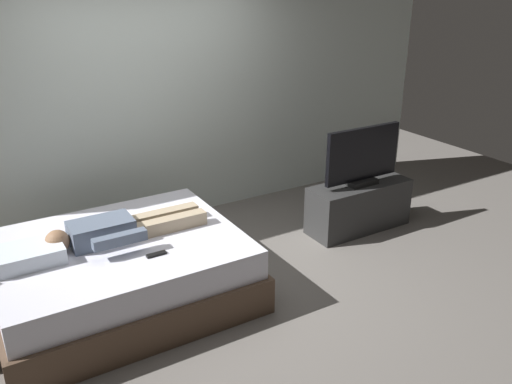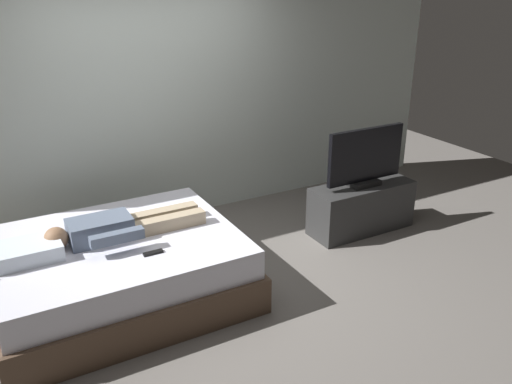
{
  "view_description": "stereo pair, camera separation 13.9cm",
  "coord_description": "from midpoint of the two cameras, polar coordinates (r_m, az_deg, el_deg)",
  "views": [
    {
      "loc": [
        -1.74,
        -3.52,
        2.47
      ],
      "look_at": [
        0.51,
        0.22,
        0.69
      ],
      "focal_mm": 37.41,
      "sensor_mm": 36.0,
      "label": 1
    },
    {
      "loc": [
        -1.62,
        -3.59,
        2.47
      ],
      "look_at": [
        0.51,
        0.22,
        0.69
      ],
      "focal_mm": 37.41,
      "sensor_mm": 36.0,
      "label": 2
    }
  ],
  "objects": [
    {
      "name": "ground_plane",
      "position": [
        4.64,
        -4.9,
        -10.03
      ],
      "size": [
        10.0,
        10.0,
        0.0
      ],
      "primitive_type": "plane",
      "color": "slate"
    },
    {
      "name": "bed",
      "position": [
        4.47,
        -15.16,
        -8.25
      ],
      "size": [
        1.94,
        1.57,
        0.54
      ],
      "color": "brown",
      "rests_on": "ground"
    },
    {
      "name": "tv",
      "position": [
        5.42,
        10.59,
        3.69
      ],
      "size": [
        0.88,
        0.2,
        0.59
      ],
      "color": "black",
      "rests_on": "tv_stand"
    },
    {
      "name": "tv_stand",
      "position": [
        5.61,
        10.21,
        -1.5
      ],
      "size": [
        1.1,
        0.4,
        0.5
      ],
      "primitive_type": "cube",
      "color": "#2D2D2D",
      "rests_on": "ground"
    },
    {
      "name": "back_wall",
      "position": [
        5.66,
        -9.0,
        11.03
      ],
      "size": [
        6.4,
        0.1,
        2.8
      ],
      "primitive_type": "cube",
      "color": "silver",
      "rests_on": "ground"
    },
    {
      "name": "person",
      "position": [
        4.34,
        -15.39,
        -3.89
      ],
      "size": [
        1.26,
        0.46,
        0.18
      ],
      "color": "slate",
      "rests_on": "bed"
    },
    {
      "name": "remote",
      "position": [
        4.06,
        -11.59,
        -6.55
      ],
      "size": [
        0.15,
        0.04,
        0.02
      ],
      "primitive_type": "cube",
      "color": "black",
      "rests_on": "bed"
    },
    {
      "name": "pillow",
      "position": [
        4.22,
        -24.08,
        -6.2
      ],
      "size": [
        0.48,
        0.34,
        0.12
      ],
      "primitive_type": "cube",
      "color": "white",
      "rests_on": "bed"
    }
  ]
}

